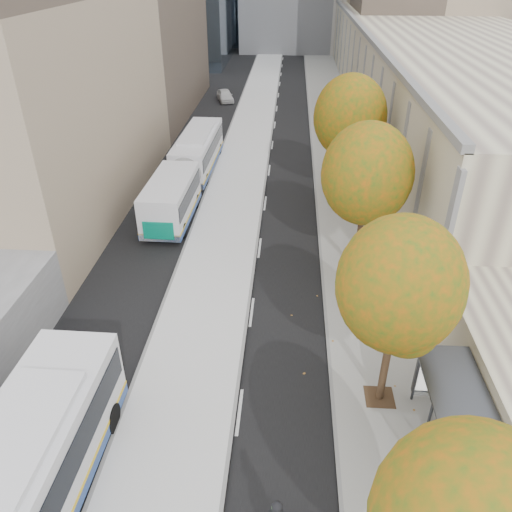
{
  "coord_description": "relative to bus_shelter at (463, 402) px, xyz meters",
  "views": [
    {
      "loc": [
        -0.17,
        -0.66,
        14.52
      ],
      "look_at": [
        -1.51,
        19.01,
        2.5
      ],
      "focal_mm": 35.0,
      "sensor_mm": 36.0,
      "label": 1
    }
  ],
  "objects": [
    {
      "name": "building_tan",
      "position": [
        9.81,
        53.04,
        1.81
      ],
      "size": [
        18.0,
        92.0,
        8.0
      ],
      "primitive_type": "cube",
      "color": "gray",
      "rests_on": "ground"
    },
    {
      "name": "tree_d",
      "position": [
        -2.09,
        11.04,
        3.28
      ],
      "size": [
        4.4,
        4.4,
        7.6
      ],
      "color": "black",
      "rests_on": "sidewalk"
    },
    {
      "name": "bus_far",
      "position": [
        -12.9,
        21.14,
        -0.66
      ],
      "size": [
        2.8,
        16.78,
        2.79
      ],
      "rotation": [
        0.0,
        0.0,
        -0.02
      ],
      "color": "silver",
      "rests_on": "ground"
    },
    {
      "name": "tree_c",
      "position": [
        -2.09,
        2.04,
        3.06
      ],
      "size": [
        4.2,
        4.2,
        7.28
      ],
      "color": "black",
      "rests_on": "sidewalk"
    },
    {
      "name": "distant_car",
      "position": [
        -13.3,
        45.81,
        -1.54
      ],
      "size": [
        2.55,
        4.11,
        1.31
      ],
      "primitive_type": "imported",
      "rotation": [
        0.0,
        0.0,
        0.28
      ],
      "color": "silver",
      "rests_on": "ground"
    },
    {
      "name": "bus_shelter",
      "position": [
        0.0,
        0.0,
        0.0
      ],
      "size": [
        1.9,
        4.4,
        2.53
      ],
      "color": "#383A3F",
      "rests_on": "sidewalk"
    },
    {
      "name": "tree_e",
      "position": [
        -2.09,
        20.04,
        3.5
      ],
      "size": [
        4.6,
        4.6,
        7.92
      ],
      "color": "black",
      "rests_on": "sidewalk"
    },
    {
      "name": "sidewalk",
      "position": [
        -1.56,
        24.04,
        -2.15
      ],
      "size": [
        4.75,
        150.0,
        0.08
      ],
      "primitive_type": "cube",
      "color": "gray",
      "rests_on": "ground"
    },
    {
      "name": "bus_platform",
      "position": [
        -9.56,
        24.04,
        -2.11
      ],
      "size": [
        4.25,
        150.0,
        0.15
      ],
      "primitive_type": "cube",
      "color": "silver",
      "rests_on": "ground"
    }
  ]
}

